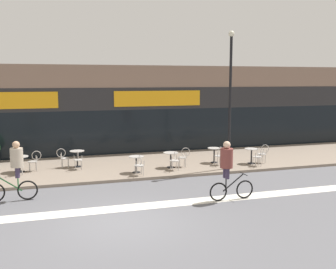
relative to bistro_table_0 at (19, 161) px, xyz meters
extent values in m
plane|color=#5B5B60|center=(3.24, -7.07, -0.63)|extent=(120.00, 120.00, 0.00)
cube|color=gray|center=(3.24, 0.18, -0.57)|extent=(40.00, 5.50, 0.12)
cube|color=#7F6656|center=(3.24, 4.93, 1.83)|extent=(40.00, 4.00, 4.92)
cube|color=black|center=(3.24, 2.96, 0.69)|extent=(38.80, 0.10, 2.40)
cube|color=#232326|center=(3.24, 2.98, 2.49)|extent=(39.20, 0.14, 1.20)
cube|color=orange|center=(-0.65, 2.91, 2.49)|extent=(4.90, 0.08, 0.84)
cube|color=orange|center=(7.13, 2.91, 2.49)|extent=(4.90, 0.08, 0.84)
cube|color=silver|center=(3.24, -5.82, -0.62)|extent=(36.00, 0.70, 0.01)
cylinder|color=black|center=(0.00, 0.00, -0.49)|extent=(0.42, 0.42, 0.02)
cylinder|color=black|center=(0.00, 0.00, -0.17)|extent=(0.07, 0.07, 0.68)
cylinder|color=#ADA8A3|center=(0.00, 0.00, 0.18)|extent=(0.77, 0.77, 0.02)
cylinder|color=black|center=(2.50, 0.32, -0.49)|extent=(0.37, 0.37, 0.02)
cylinder|color=black|center=(2.50, 0.32, -0.14)|extent=(0.07, 0.07, 0.73)
cylinder|color=#ADA8A3|center=(2.50, 0.32, 0.24)|extent=(0.67, 0.67, 0.02)
cylinder|color=black|center=(4.89, -1.60, -0.49)|extent=(0.36, 0.36, 0.02)
cylinder|color=black|center=(4.89, -1.60, -0.16)|extent=(0.07, 0.07, 0.70)
cylinder|color=#ADA8A3|center=(4.89, -1.60, 0.21)|extent=(0.66, 0.66, 0.02)
cylinder|color=black|center=(6.62, -1.09, -0.49)|extent=(0.38, 0.38, 0.02)
cylinder|color=black|center=(6.62, -1.09, -0.16)|extent=(0.07, 0.07, 0.68)
cylinder|color=#ADA8A3|center=(6.62, -1.09, 0.19)|extent=(0.69, 0.69, 0.02)
cylinder|color=black|center=(8.97, -0.67, -0.49)|extent=(0.35, 0.35, 0.02)
cylinder|color=black|center=(8.97, -0.67, -0.15)|extent=(0.07, 0.07, 0.71)
cylinder|color=#ADA8A3|center=(8.97, -0.67, 0.21)|extent=(0.64, 0.64, 0.02)
cylinder|color=black|center=(10.61, -1.39, -0.49)|extent=(0.36, 0.36, 0.02)
cylinder|color=black|center=(10.61, -1.39, -0.15)|extent=(0.07, 0.07, 0.71)
cylinder|color=#ADA8A3|center=(10.61, -1.39, 0.21)|extent=(0.66, 0.66, 0.02)
cylinder|color=#B7B2AD|center=(0.00, -0.55, -0.07)|extent=(0.42, 0.42, 0.03)
cylinder|color=#B7B2AD|center=(-0.15, -0.42, -0.30)|extent=(0.03, 0.03, 0.42)
cylinder|color=#B7B2AD|center=(0.13, -0.40, -0.30)|extent=(0.03, 0.03, 0.42)
cylinder|color=#B7B2AD|center=(-0.13, -0.70, -0.30)|extent=(0.03, 0.03, 0.42)
cylinder|color=#B7B2AD|center=(0.15, -0.68, -0.30)|extent=(0.03, 0.03, 0.42)
torus|color=#B7B2AD|center=(0.01, -0.72, 0.19)|extent=(0.05, 0.41, 0.41)
cylinder|color=#B7B2AD|center=(-0.16, -0.73, 0.06)|extent=(0.03, 0.03, 0.23)
cylinder|color=#B7B2AD|center=(0.18, -0.71, 0.06)|extent=(0.03, 0.03, 0.23)
cylinder|color=#B7B2AD|center=(0.55, 0.00, -0.07)|extent=(0.45, 0.45, 0.03)
cylinder|color=#B7B2AD|center=(0.43, -0.16, -0.30)|extent=(0.03, 0.03, 0.42)
cylinder|color=#B7B2AD|center=(0.39, 0.12, -0.30)|extent=(0.03, 0.03, 0.42)
cylinder|color=#B7B2AD|center=(0.71, -0.12, -0.30)|extent=(0.03, 0.03, 0.42)
cylinder|color=#B7B2AD|center=(0.67, 0.16, -0.30)|extent=(0.03, 0.03, 0.42)
torus|color=#B7B2AD|center=(0.72, 0.02, 0.19)|extent=(0.41, 0.08, 0.41)
cylinder|color=#B7B2AD|center=(0.74, -0.15, 0.06)|extent=(0.03, 0.03, 0.23)
cylinder|color=#B7B2AD|center=(0.70, 0.19, 0.06)|extent=(0.03, 0.03, 0.23)
cylinder|color=#B7B2AD|center=(2.50, -0.23, -0.07)|extent=(0.42, 0.42, 0.03)
cylinder|color=#B7B2AD|center=(2.37, -0.09, -0.30)|extent=(0.03, 0.03, 0.42)
cylinder|color=#B7B2AD|center=(2.65, -0.10, -0.30)|extent=(0.03, 0.03, 0.42)
cylinder|color=#B7B2AD|center=(2.35, -0.37, -0.30)|extent=(0.03, 0.03, 0.42)
cylinder|color=#B7B2AD|center=(2.63, -0.38, -0.30)|extent=(0.03, 0.03, 0.42)
torus|color=#B7B2AD|center=(2.49, -0.40, 0.19)|extent=(0.05, 0.41, 0.41)
cylinder|color=#B7B2AD|center=(2.32, -0.39, 0.06)|extent=(0.03, 0.03, 0.23)
cylinder|color=#B7B2AD|center=(2.66, -0.41, 0.06)|extent=(0.03, 0.03, 0.23)
cylinder|color=#B7B2AD|center=(1.95, 0.32, -0.07)|extent=(0.44, 0.44, 0.03)
cylinder|color=#B7B2AD|center=(2.10, 0.44, -0.30)|extent=(0.03, 0.03, 0.42)
cylinder|color=#B7B2AD|center=(2.08, 0.17, -0.30)|extent=(0.03, 0.03, 0.42)
cylinder|color=#B7B2AD|center=(1.82, 0.47, -0.30)|extent=(0.03, 0.03, 0.42)
cylinder|color=#B7B2AD|center=(1.80, 0.19, -0.30)|extent=(0.03, 0.03, 0.42)
torus|color=#B7B2AD|center=(1.78, 0.33, 0.19)|extent=(0.41, 0.07, 0.41)
cylinder|color=#B7B2AD|center=(1.80, 0.50, 0.06)|extent=(0.03, 0.03, 0.23)
cylinder|color=#B7B2AD|center=(1.76, 0.16, 0.06)|extent=(0.03, 0.03, 0.23)
cylinder|color=#B7B2AD|center=(4.89, -2.15, -0.07)|extent=(0.41, 0.41, 0.03)
cylinder|color=#B7B2AD|center=(4.74, -2.01, -0.30)|extent=(0.03, 0.03, 0.42)
cylinder|color=#B7B2AD|center=(5.02, -2.00, -0.30)|extent=(0.03, 0.03, 0.42)
cylinder|color=#B7B2AD|center=(4.75, -2.29, -0.30)|extent=(0.03, 0.03, 0.42)
cylinder|color=#B7B2AD|center=(5.03, -2.28, -0.30)|extent=(0.03, 0.03, 0.42)
torus|color=#B7B2AD|center=(4.89, -2.31, 0.19)|extent=(0.04, 0.41, 0.41)
cylinder|color=#B7B2AD|center=(4.72, -2.32, 0.06)|extent=(0.03, 0.03, 0.23)
cylinder|color=#B7B2AD|center=(5.06, -2.31, 0.06)|extent=(0.03, 0.03, 0.23)
cylinder|color=#B7B2AD|center=(6.62, -1.64, -0.07)|extent=(0.41, 0.41, 0.03)
cylinder|color=#B7B2AD|center=(6.48, -1.49, -0.30)|extent=(0.03, 0.03, 0.42)
cylinder|color=#B7B2AD|center=(6.76, -1.50, -0.30)|extent=(0.03, 0.03, 0.42)
cylinder|color=#B7B2AD|center=(6.47, -1.77, -0.30)|extent=(0.03, 0.03, 0.42)
cylinder|color=#B7B2AD|center=(6.75, -1.78, -0.30)|extent=(0.03, 0.03, 0.42)
torus|color=#B7B2AD|center=(6.61, -1.81, 0.19)|extent=(0.04, 0.41, 0.41)
cylinder|color=#B7B2AD|center=(6.44, -1.80, 0.06)|extent=(0.03, 0.03, 0.23)
cylinder|color=#B7B2AD|center=(6.78, -1.81, 0.06)|extent=(0.03, 0.03, 0.23)
cylinder|color=#B7B2AD|center=(7.17, -1.09, -0.07)|extent=(0.45, 0.45, 0.03)
cylinder|color=#B7B2AD|center=(7.01, -1.21, -0.30)|extent=(0.03, 0.03, 0.42)
cylinder|color=#B7B2AD|center=(7.05, -0.93, -0.30)|extent=(0.03, 0.03, 0.42)
cylinder|color=#B7B2AD|center=(7.29, -1.25, -0.30)|extent=(0.03, 0.03, 0.42)
cylinder|color=#B7B2AD|center=(7.33, -0.97, -0.30)|extent=(0.03, 0.03, 0.42)
torus|color=#B7B2AD|center=(7.34, -1.11, 0.19)|extent=(0.41, 0.09, 0.41)
cylinder|color=#B7B2AD|center=(7.31, -1.28, 0.06)|extent=(0.03, 0.03, 0.23)
cylinder|color=#B7B2AD|center=(7.36, -0.94, 0.06)|extent=(0.03, 0.03, 0.23)
cylinder|color=#B7B2AD|center=(8.97, -1.22, -0.07)|extent=(0.44, 0.44, 0.03)
cylinder|color=#B7B2AD|center=(8.81, -1.10, -0.30)|extent=(0.03, 0.03, 0.42)
cylinder|color=#B7B2AD|center=(9.09, -1.07, -0.30)|extent=(0.03, 0.03, 0.42)
cylinder|color=#B7B2AD|center=(8.84, -1.38, -0.30)|extent=(0.03, 0.03, 0.42)
cylinder|color=#B7B2AD|center=(9.12, -1.35, -0.30)|extent=(0.03, 0.03, 0.42)
torus|color=#B7B2AD|center=(8.98, -1.39, 0.19)|extent=(0.07, 0.41, 0.41)
cylinder|color=#B7B2AD|center=(8.81, -1.41, 0.06)|extent=(0.03, 0.03, 0.23)
cylinder|color=#B7B2AD|center=(9.15, -1.38, 0.06)|extent=(0.03, 0.03, 0.23)
cylinder|color=#B7B2AD|center=(10.61, -1.94, -0.07)|extent=(0.43, 0.43, 0.03)
cylinder|color=#B7B2AD|center=(10.48, -1.79, -0.30)|extent=(0.03, 0.03, 0.42)
cylinder|color=#B7B2AD|center=(10.76, -1.80, -0.30)|extent=(0.03, 0.03, 0.42)
cylinder|color=#B7B2AD|center=(10.46, -2.07, -0.30)|extent=(0.03, 0.03, 0.42)
cylinder|color=#B7B2AD|center=(10.74, -2.08, -0.30)|extent=(0.03, 0.03, 0.42)
torus|color=#B7B2AD|center=(10.60, -2.11, 0.19)|extent=(0.05, 0.41, 0.41)
cylinder|color=#B7B2AD|center=(10.43, -2.09, 0.06)|extent=(0.03, 0.03, 0.23)
cylinder|color=#B7B2AD|center=(10.77, -2.12, 0.06)|extent=(0.03, 0.03, 0.23)
cylinder|color=#B7B2AD|center=(11.16, -1.39, -0.07)|extent=(0.45, 0.45, 0.03)
cylinder|color=#B7B2AD|center=(11.00, -1.51, -0.30)|extent=(0.03, 0.03, 0.42)
cylinder|color=#B7B2AD|center=(11.04, -1.23, -0.30)|extent=(0.03, 0.03, 0.42)
cylinder|color=#B7B2AD|center=(11.28, -1.54, -0.30)|extent=(0.03, 0.03, 0.42)
cylinder|color=#B7B2AD|center=(11.32, -1.26, -0.30)|extent=(0.03, 0.03, 0.42)
torus|color=#B7B2AD|center=(11.33, -1.41, 0.19)|extent=(0.41, 0.08, 0.41)
cylinder|color=#B7B2AD|center=(11.30, -1.58, 0.06)|extent=(0.03, 0.03, 0.23)
cylinder|color=#B7B2AD|center=(11.35, -1.24, 0.06)|extent=(0.03, 0.03, 0.23)
cylinder|color=black|center=(9.10, -2.03, 2.46)|extent=(0.12, 0.12, 5.94)
sphere|color=beige|center=(9.10, -2.03, 5.51)|extent=(0.26, 0.26, 0.26)
torus|color=black|center=(0.51, -3.96, -0.28)|extent=(0.69, 0.06, 0.69)
cylinder|color=#2D753D|center=(-0.07, -3.96, 0.01)|extent=(0.83, 0.05, 0.62)
cylinder|color=#2D753D|center=(0.21, -3.96, -0.04)|extent=(0.04, 0.04, 0.48)
cylinder|color=#382D47|center=(0.21, -4.04, 0.38)|extent=(0.15, 0.15, 0.36)
cylinder|color=#382D47|center=(0.21, -3.88, 0.38)|extent=(0.15, 0.15, 0.36)
cylinder|color=#B2A38E|center=(0.21, -3.96, 0.89)|extent=(0.43, 0.43, 0.65)
sphere|color=tan|center=(0.21, -3.96, 1.34)|extent=(0.25, 0.25, 0.25)
torus|color=black|center=(7.81, -6.00, -0.30)|extent=(0.66, 0.07, 0.66)
torus|color=black|center=(6.80, -6.02, -0.30)|extent=(0.66, 0.07, 0.66)
cylinder|color=black|center=(7.36, -6.01, -0.02)|extent=(0.79, 0.06, 0.59)
cylinder|color=black|center=(7.08, -6.02, -0.07)|extent=(0.04, 0.04, 0.46)
cylinder|color=black|center=(7.76, -6.00, 0.26)|extent=(0.04, 0.48, 0.03)
cylinder|color=#382D47|center=(7.08, -5.93, 0.34)|extent=(0.15, 0.15, 0.37)
cylinder|color=#382D47|center=(7.08, -6.10, 0.34)|extent=(0.15, 0.15, 0.37)
cylinder|color=brown|center=(7.08, -6.02, 0.86)|extent=(0.45, 0.45, 0.67)
sphere|color=beige|center=(7.08, -6.02, 1.33)|extent=(0.25, 0.25, 0.25)
camera|label=1|loc=(1.34, -18.04, 3.53)|focal=42.00mm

